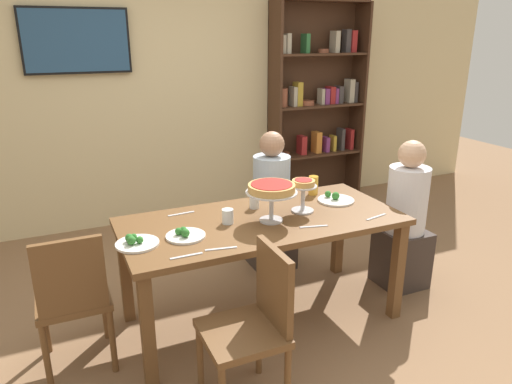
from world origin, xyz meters
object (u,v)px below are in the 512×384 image
at_px(deep_dish_pizza_stand, 272,190).
at_px(cutlery_knife_far, 221,249).
at_px(dining_table, 262,231).
at_px(bookshelf, 317,103).
at_px(diner_head_east, 404,226).
at_px(chair_head_west, 73,296).
at_px(water_glass_clear_far, 228,216).
at_px(diner_far_right, 271,210).
at_px(cutlery_knife_near, 187,256).
at_px(personal_pizza_stand, 303,189).
at_px(television, 76,41).
at_px(beer_glass_amber_tall, 313,185).
at_px(salad_plate_spare, 335,199).
at_px(cutlery_spare_fork, 376,217).
at_px(water_glass_clear_near, 254,201).
at_px(salad_plate_near_diner, 185,235).
at_px(cutlery_fork_far, 181,214).
at_px(salad_plate_far_diner, 136,242).
at_px(cutlery_fork_near, 314,226).
at_px(chair_near_left, 254,321).

bearing_deg(deep_dish_pizza_stand, cutlery_knife_far, -149.19).
height_order(dining_table, bookshelf, bookshelf).
bearing_deg(deep_dish_pizza_stand, diner_head_east, 2.50).
bearing_deg(chair_head_west, water_glass_clear_far, 3.59).
bearing_deg(cutlery_knife_far, diner_far_right, 61.50).
xyz_separation_m(bookshelf, cutlery_knife_near, (-2.20, -2.35, -0.39)).
distance_m(personal_pizza_stand, cutlery_knife_near, 0.98).
bearing_deg(television, chair_head_west, -98.76).
distance_m(diner_far_right, cutlery_knife_far, 1.32).
relative_size(chair_head_west, beer_glass_amber_tall, 6.21).
distance_m(salad_plate_spare, cutlery_spare_fork, 0.38).
xyz_separation_m(chair_head_west, cutlery_knife_near, (0.59, -0.29, 0.26)).
bearing_deg(personal_pizza_stand, bookshelf, 57.08).
bearing_deg(salad_plate_spare, bookshelf, 62.87).
xyz_separation_m(diner_far_right, cutlery_knife_near, (-1.00, -1.02, 0.25)).
bearing_deg(bookshelf, water_glass_clear_near, -130.82).
height_order(diner_head_east, water_glass_clear_near, diner_head_east).
relative_size(television, water_glass_clear_far, 9.93).
xyz_separation_m(bookshelf, chair_head_west, (-2.79, -2.06, -0.65)).
relative_size(bookshelf, salad_plate_near_diner, 9.49).
bearing_deg(beer_glass_amber_tall, cutlery_fork_far, 179.64).
relative_size(beer_glass_amber_tall, water_glass_clear_far, 1.50).
xyz_separation_m(bookshelf, cutlery_spare_fork, (-0.92, -2.30, -0.39)).
xyz_separation_m(salad_plate_far_diner, cutlery_fork_far, (0.36, 0.36, -0.01)).
bearing_deg(salad_plate_far_diner, cutlery_fork_near, -9.93).
height_order(dining_table, cutlery_fork_near, cutlery_fork_near).
bearing_deg(cutlery_knife_near, bookshelf, 46.39).
relative_size(beer_glass_amber_tall, cutlery_knife_near, 0.78).
bearing_deg(cutlery_knife_near, salad_plate_spare, 18.68).
distance_m(bookshelf, deep_dish_pizza_stand, 2.61).
xyz_separation_m(diner_head_east, cutlery_fork_far, (-1.64, 0.30, 0.25)).
bearing_deg(salad_plate_far_diner, salad_plate_near_diner, -1.94).
bearing_deg(water_glass_clear_far, cutlery_fork_near, -30.40).
bearing_deg(chair_near_left, deep_dish_pizza_stand, -32.37).
distance_m(bookshelf, cutlery_knife_near, 3.24).
bearing_deg(salad_plate_spare, cutlery_fork_near, -137.78).
xyz_separation_m(television, salad_plate_spare, (1.47, -2.02, -1.05)).
xyz_separation_m(personal_pizza_stand, salad_plate_far_diner, (-1.12, -0.08, -0.14)).
relative_size(chair_near_left, cutlery_fork_far, 4.83).
relative_size(dining_table, deep_dish_pizza_stand, 5.54).
xyz_separation_m(deep_dish_pizza_stand, personal_pizza_stand, (0.27, 0.07, -0.05)).
bearing_deg(cutlery_knife_near, chair_near_left, -55.41).
distance_m(chair_near_left, deep_dish_pizza_stand, 0.86).
xyz_separation_m(cutlery_fork_far, cutlery_spare_fork, (1.14, -0.57, 0.00)).
bearing_deg(cutlery_fork_near, salad_plate_far_diner, -176.33).
bearing_deg(diner_far_right, salad_plate_spare, 19.51).
relative_size(bookshelf, personal_pizza_stand, 9.89).
height_order(diner_far_right, salad_plate_far_diner, diner_far_right).
distance_m(dining_table, salad_plate_far_diner, 0.83).
relative_size(chair_near_left, beer_glass_amber_tall, 6.21).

